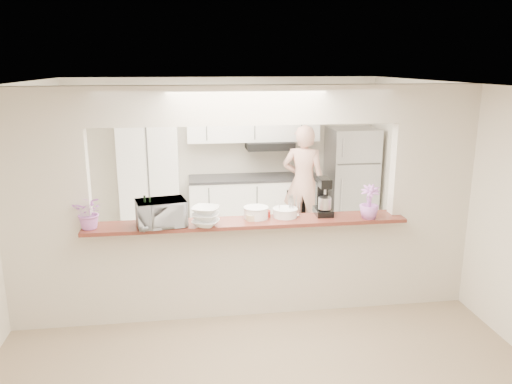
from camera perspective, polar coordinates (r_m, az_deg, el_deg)
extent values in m
plane|color=gray|center=(5.77, -0.97, -13.49)|extent=(6.00, 6.00, 0.00)
cube|color=silver|center=(7.17, -2.51, -7.68)|extent=(5.00, 2.90, 0.01)
cube|color=beige|center=(5.46, -22.94, -2.19)|extent=(0.90, 0.15, 2.50)
cube|color=beige|center=(5.90, 19.14, -0.63)|extent=(0.90, 0.15, 2.50)
cube|color=beige|center=(5.11, -1.08, 9.91)|extent=(3.20, 0.15, 0.40)
cube|color=beige|center=(5.54, -1.00, -8.70)|extent=(3.20, 0.15, 1.05)
cube|color=brown|center=(5.31, -0.95, -3.49)|extent=(3.40, 0.38, 0.04)
cube|color=white|center=(7.96, -12.05, 2.14)|extent=(0.90, 0.60, 2.10)
cube|color=white|center=(8.15, -0.19, -1.59)|extent=(2.10, 0.60, 0.90)
cube|color=#323234|center=(8.03, -0.19, 1.63)|extent=(2.10, 0.62, 0.04)
cube|color=white|center=(8.00, -0.32, 8.51)|extent=(2.10, 0.35, 0.75)
cube|color=black|center=(7.99, 1.57, 5.36)|extent=(0.75, 0.45, 0.12)
cube|color=black|center=(7.98, 5.46, -1.63)|extent=(0.55, 0.02, 0.55)
cube|color=#ACACB1|center=(8.37, 10.78, 1.40)|extent=(0.75, 0.70, 1.70)
imported|color=pink|center=(5.27, -18.46, -2.19)|extent=(0.34, 0.31, 0.35)
cylinder|color=black|center=(5.15, -12.51, -2.71)|extent=(0.07, 0.07, 0.25)
cylinder|color=black|center=(5.10, -12.61, -0.88)|extent=(0.02, 0.02, 0.09)
cylinder|color=black|center=(5.15, -11.95, -2.76)|extent=(0.06, 0.06, 0.24)
cylinder|color=black|center=(5.10, -12.04, -1.03)|extent=(0.02, 0.02, 0.08)
imported|color=#B5B5BB|center=(5.18, -10.79, -2.39)|extent=(0.55, 0.42, 0.27)
imported|color=white|center=(5.12, -5.78, -2.82)|extent=(0.35, 0.35, 0.20)
cylinder|color=white|center=(5.37, 0.00, -2.40)|extent=(0.26, 0.26, 0.12)
cylinder|color=white|center=(5.35, 0.00, -1.77)|extent=(0.27, 0.27, 0.01)
cylinder|color=white|center=(5.43, 3.35, -2.40)|extent=(0.26, 0.26, 0.09)
cylinder|color=white|center=(5.41, 3.35, -1.92)|extent=(0.27, 0.27, 0.01)
cylinder|color=maroon|center=(5.44, 0.97, -2.47)|extent=(0.13, 0.13, 0.06)
cylinder|color=beige|center=(5.32, -0.45, -2.88)|extent=(0.13, 0.13, 0.06)
cube|color=silver|center=(5.46, 3.61, -2.68)|extent=(0.27, 0.18, 0.02)
cube|color=white|center=(5.45, 3.62, -2.29)|extent=(0.12, 0.12, 0.06)
cube|color=black|center=(5.55, 7.67, -2.23)|extent=(0.19, 0.29, 0.07)
cube|color=black|center=(5.59, 7.50, -0.13)|extent=(0.12, 0.10, 0.30)
cube|color=black|center=(5.45, 7.81, 1.10)|extent=(0.13, 0.24, 0.10)
cylinder|color=#B7B7BC|center=(5.46, 7.85, -1.26)|extent=(0.14, 0.14, 0.13)
imported|color=#C36FCF|center=(5.46, 12.83, -1.12)|extent=(0.25, 0.25, 0.36)
imported|color=#DDA38F|center=(7.78, 5.43, 1.00)|extent=(0.77, 0.64, 1.80)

